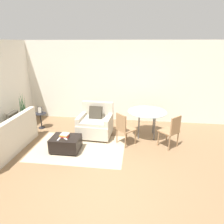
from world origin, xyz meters
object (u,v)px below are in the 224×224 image
Objects in this scene: book_stack at (65,135)px; dining_chair_near_left at (124,127)px; tv_remote_primary at (59,139)px; picture_frame at (40,110)px; ottoman at (66,143)px; tv_remote_secondary at (65,139)px; side_table at (41,118)px; dining_chair_near_right at (172,130)px; dining_table at (147,114)px; potted_plant at (25,119)px; couch at (2,141)px; armchair at (95,124)px.

book_stack is 1.56m from dining_chair_near_left.
picture_frame is at bearing 129.58° from tv_remote_primary.
ottoman is 0.20m from tv_remote_secondary.
tv_remote_secondary is at bearing -46.17° from side_table.
dining_chair_near_right is (4.01, -0.78, 0.16)m from side_table.
dining_chair_near_right reaches higher than tv_remote_primary.
dining_chair_near_right reaches higher than dining_table.
ottoman is 2.77m from dining_chair_near_right.
side_table is at bearing 129.58° from tv_remote_primary.
potted_plant is at bearing -174.50° from side_table.
potted_plant reaches higher than tv_remote_primary.
potted_plant reaches higher than couch.
picture_frame is at bearing 169.03° from dining_chair_near_right.
dining_chair_near_left is (-0.63, -0.63, -0.18)m from dining_table.
potted_plant is 3.93m from dining_table.
ottoman is 4.74× the size of tv_remote_secondary.
book_stack is at bearing 11.00° from couch.
picture_frame reaches higher than ottoman.
dining_chair_near_right is (2.73, 0.50, 0.09)m from book_stack.
potted_plant is at bearing 99.63° from couch.
dining_table is (3.65, 1.43, 0.38)m from couch.
dining_chair_near_left is at bearing 22.76° from tv_remote_primary.
picture_frame is 3.39m from dining_table.
potted_plant is 0.53m from side_table.
couch is at bearing -99.60° from picture_frame.
picture_frame is (0.00, 0.00, 0.26)m from side_table.
potted_plant is 2.33× the size of side_table.
dining_chair_near_right is at bearing -45.00° from dining_table.
tv_remote_primary is 2.21m from potted_plant.
potted_plant is at bearing 173.55° from armchair.
ottoman is 1.41× the size of side_table.
armchair is 1.38× the size of ottoman.
dining_chair_near_right is at bearing -10.97° from side_table.
ottoman is at bearing -45.06° from side_table.
ottoman is 0.80× the size of dining_chair_near_right.
potted_plant is at bearing 145.76° from book_stack.
tv_remote_primary and tv_remote_secondary have the same top height.
tv_remote_primary is at bearing -50.42° from picture_frame.
dining_chair_near_right is at bearing -12.04° from armchair.
potted_plant is (-0.26, 1.53, -0.01)m from couch.
potted_plant is (-1.84, 1.26, 0.09)m from ottoman.
potted_plant is at bearing 141.06° from tv_remote_primary.
potted_plant reaches higher than dining_chair_near_left.
ottoman is 2.23m from potted_plant.
couch reaches higher than book_stack.
dining_chair_near_left is at bearing -12.48° from potted_plant.
dining_chair_near_right is (0.63, -0.63, -0.18)m from dining_table.
armchair reaches higher than dining_chair_near_right.
picture_frame is 0.18× the size of dining_table.
tv_remote_primary is at bearing 5.72° from couch.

